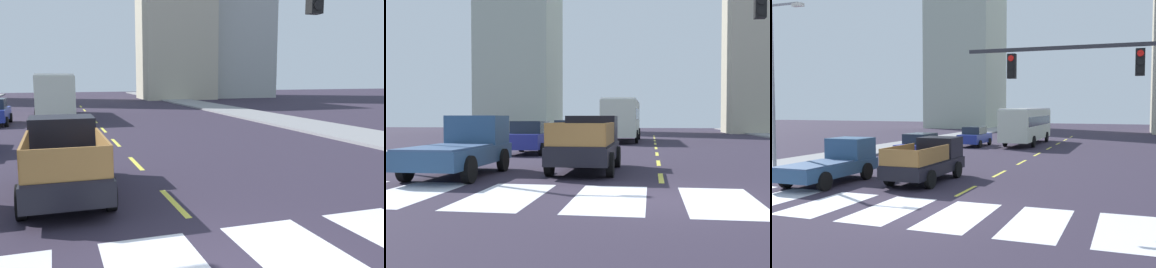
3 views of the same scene
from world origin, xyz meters
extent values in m
cube|color=gray|center=(12.51, 18.00, 0.07)|extent=(3.97, 110.00, 0.15)
cube|color=silver|center=(1.25, 0.00, 0.00)|extent=(1.68, 3.99, 0.01)
cube|color=#DED245|center=(0.00, 4.00, 0.00)|extent=(0.16, 2.40, 0.01)
cube|color=#DED245|center=(0.00, 9.00, 0.00)|extent=(0.16, 2.40, 0.01)
cube|color=#DED245|center=(0.00, 14.00, 0.00)|extent=(0.16, 2.40, 0.01)
cube|color=#DED245|center=(0.00, 19.00, 0.00)|extent=(0.16, 2.40, 0.01)
cube|color=#DED245|center=(0.00, 24.00, 0.00)|extent=(0.16, 2.40, 0.01)
cube|color=#DED245|center=(0.00, 29.00, 0.00)|extent=(0.16, 2.40, 0.01)
cube|color=#DED245|center=(0.00, 34.00, 0.00)|extent=(0.16, 2.40, 0.01)
cube|color=#DED245|center=(0.00, 39.00, 0.00)|extent=(0.16, 2.40, 0.01)
cube|color=black|center=(-2.56, 5.48, 0.68)|extent=(1.96, 5.20, 0.56)
cube|color=black|center=(-2.56, 7.18, 1.46)|extent=(1.84, 1.60, 1.00)
cube|color=#19232D|center=(-2.56, 7.62, 1.64)|extent=(1.72, 0.08, 0.56)
cube|color=black|center=(-2.56, 4.53, 0.99)|extent=(1.84, 3.30, 0.06)
cylinder|color=black|center=(-3.54, 7.04, 0.40)|extent=(0.22, 0.80, 0.80)
cylinder|color=black|center=(-1.58, 7.04, 0.40)|extent=(0.22, 0.80, 0.80)
cylinder|color=black|center=(-3.54, 3.92, 0.40)|extent=(0.22, 0.80, 0.80)
cylinder|color=black|center=(-1.58, 3.92, 0.40)|extent=(0.22, 0.80, 0.80)
cube|color=olive|center=(-3.46, 4.53, 1.37)|extent=(0.06, 3.17, 0.70)
cube|color=olive|center=(-1.65, 4.53, 1.37)|extent=(0.06, 3.17, 0.70)
cube|color=olive|center=(-2.56, 2.94, 1.37)|extent=(1.80, 0.06, 0.70)
cube|color=beige|center=(-2.61, 27.25, 1.85)|extent=(2.50, 10.80, 2.70)
cube|color=#19232D|center=(-2.61, 27.25, 2.20)|extent=(2.52, 9.94, 0.80)
cube|color=silver|center=(-2.61, 27.25, 3.26)|extent=(2.40, 10.37, 0.12)
cylinder|color=black|center=(-3.86, 30.60, 0.50)|extent=(0.22, 1.00, 1.00)
cylinder|color=black|center=(-1.36, 30.60, 0.50)|extent=(0.22, 1.00, 1.00)
cylinder|color=black|center=(-3.86, 24.28, 0.50)|extent=(0.22, 1.00, 1.00)
cylinder|color=black|center=(-1.36, 24.28, 0.50)|extent=(0.22, 1.00, 1.00)
cylinder|color=black|center=(-5.58, 25.20, 0.32)|extent=(0.22, 0.64, 0.64)
cylinder|color=black|center=(-5.58, 22.47, 0.32)|extent=(0.22, 0.64, 0.64)
cylinder|color=black|center=(2.44, 1.77, 4.59)|extent=(0.20, 0.04, 0.20)
camera|label=1|loc=(-2.78, -5.64, 3.15)|focal=38.66mm
camera|label=2|loc=(-0.31, -10.85, 1.87)|focal=44.10mm
camera|label=3|loc=(6.26, -12.97, 3.47)|focal=41.49mm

